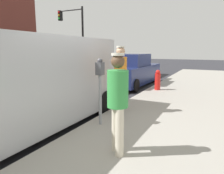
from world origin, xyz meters
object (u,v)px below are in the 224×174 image
at_px(pedestrian_in_orange, 120,75).
at_px(fire_hydrant, 158,80).
at_px(parked_sedan_ahead, 131,71).
at_px(parking_meter_near, 100,80).
at_px(pedestrian_in_green, 118,98).
at_px(parked_van, 21,82).
at_px(traffic_light_corner, 74,29).

relative_size(pedestrian_in_orange, fire_hydrant, 2.10).
bearing_deg(parked_sedan_ahead, parking_meter_near, -74.95).
bearing_deg(parking_meter_near, parked_sedan_ahead, 105.05).
height_order(pedestrian_in_green, pedestrian_in_orange, pedestrian_in_orange).
bearing_deg(parked_van, parking_meter_near, 29.97).
xyz_separation_m(parked_sedan_ahead, fire_hydrant, (1.76, -1.39, -0.18)).
xyz_separation_m(parked_van, parked_sedan_ahead, (-0.16, 7.05, -0.41)).
relative_size(pedestrian_in_orange, parked_sedan_ahead, 0.41).
distance_m(parking_meter_near, parked_sedan_ahead, 6.42).
xyz_separation_m(parking_meter_near, parked_van, (-1.50, -0.87, -0.03)).
bearing_deg(parked_sedan_ahead, pedestrian_in_orange, -71.82).
height_order(pedestrian_in_orange, traffic_light_corner, traffic_light_corner).
bearing_deg(fire_hydrant, traffic_light_corner, 147.09).
bearing_deg(pedestrian_in_green, parked_van, 175.37).
distance_m(pedestrian_in_orange, parked_sedan_ahead, 5.37).
bearing_deg(parking_meter_near, parked_van, -150.03).
relative_size(pedestrian_in_orange, traffic_light_corner, 0.35).
height_order(parked_van, fire_hydrant, parked_van).
bearing_deg(parking_meter_near, pedestrian_in_green, -48.71).
relative_size(traffic_light_corner, fire_hydrant, 6.05).
bearing_deg(traffic_light_corner, parking_meter_near, -51.04).
relative_size(parking_meter_near, traffic_light_corner, 0.29).
xyz_separation_m(traffic_light_corner, fire_hydrant, (8.34, -5.40, -2.95)).
xyz_separation_m(parked_van, fire_hydrant, (1.60, 5.66, -0.59)).
bearing_deg(parked_van, pedestrian_in_green, -4.63).
distance_m(parked_sedan_ahead, fire_hydrant, 2.25).
bearing_deg(parked_sedan_ahead, parked_van, -88.68).
xyz_separation_m(pedestrian_in_green, pedestrian_in_orange, (-0.93, 2.16, 0.10)).
height_order(parking_meter_near, fire_hydrant, parking_meter_near).
height_order(parking_meter_near, traffic_light_corner, traffic_light_corner).
bearing_deg(parked_sedan_ahead, traffic_light_corner, 148.64).
relative_size(parked_sedan_ahead, fire_hydrant, 5.16).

